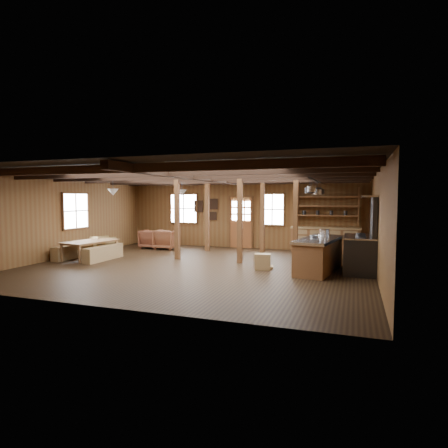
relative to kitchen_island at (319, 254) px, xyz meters
The scene contains 22 objects.
room 3.65m from the kitchen_island, behind, with size 10.04×9.04×2.84m.
ceiling_joists 4.15m from the kitchen_island, behind, with size 9.80×8.82×0.18m.
timber_posts 3.55m from the kitchen_island, 150.71° to the left, with size 3.95×2.35×2.80m.
back_door 5.37m from the kitchen_island, 130.93° to the left, with size 1.02×0.08×2.15m.
window_back_left 7.42m from the kitchen_island, 146.41° to the left, with size 1.32×0.06×1.32m.
window_back_right 4.75m from the kitchen_island, 118.57° to the left, with size 1.02×0.06×1.32m.
window_left 8.54m from the kitchen_island, behind, with size 0.14×1.24×1.32m.
notice_boards 6.54m from the kitchen_island, 141.02° to the left, with size 1.08×0.03×0.90m.
back_counter 3.80m from the kitchen_island, 91.64° to the left, with size 2.55×0.60×2.45m.
pendant_lamps 6.05m from the kitchen_island, behind, with size 1.86×2.36×0.66m.
pot_rack 1.82m from the kitchen_island, 141.20° to the right, with size 0.40×3.00×0.42m.
kitchen_island is the anchor object (origin of this frame).
step_stool 1.60m from the kitchen_island, behind, with size 0.52×0.37×0.46m, color olive.
commercial_range 1.18m from the kitchen_island, 11.77° to the left, with size 0.89×1.73×2.13m.
dining_table 7.42m from the kitchen_island, behind, with size 1.78×0.99×0.63m, color #9C7147.
bench_wall 8.17m from the kitchen_island, behind, with size 0.32×1.70×0.47m, color olive.
bench_aisle 6.93m from the kitchen_island, behind, with size 0.33×1.74×0.48m, color olive.
armchair_a 7.44m from the kitchen_island, 158.62° to the left, with size 0.80×0.83×0.75m, color #5E2E1C.
armchair_b 6.74m from the kitchen_island, 157.03° to the left, with size 0.84×0.87×0.79m, color brown.
armchair_c 7.73m from the kitchen_island, behind, with size 0.71×0.73×0.67m, color #9B7C46.
counter_pot 0.95m from the kitchen_island, 84.66° to the left, with size 0.32×0.32×0.19m, color silver.
bowl 0.55m from the kitchen_island, 134.55° to the left, with size 0.24×0.24×0.06m, color silver.
Camera 1 is at (4.44, -10.29, 2.06)m, focal length 30.00 mm.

